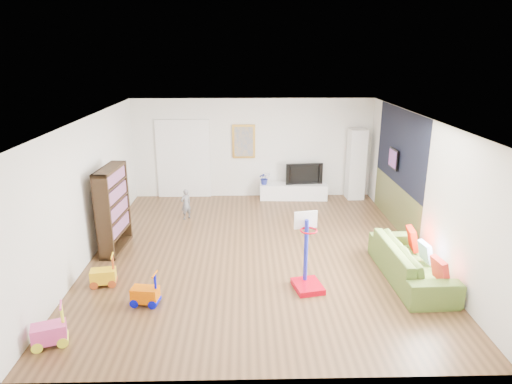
{
  "coord_description": "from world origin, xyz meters",
  "views": [
    {
      "loc": [
        -0.22,
        -8.47,
        3.93
      ],
      "look_at": [
        0.0,
        0.4,
        1.15
      ],
      "focal_mm": 32.0,
      "sensor_mm": 36.0,
      "label": 1
    }
  ],
  "objects_px": {
    "media_console": "(293,191)",
    "basketball_hoop": "(309,253)",
    "bookshelf": "(113,209)",
    "sofa": "(411,262)"
  },
  "relations": [
    {
      "from": "sofa",
      "to": "basketball_hoop",
      "type": "bearing_deg",
      "value": 97.77
    },
    {
      "from": "bookshelf",
      "to": "basketball_hoop",
      "type": "distance_m",
      "value": 4.12
    },
    {
      "from": "basketball_hoop",
      "to": "media_console",
      "type": "bearing_deg",
      "value": 75.16
    },
    {
      "from": "basketball_hoop",
      "to": "bookshelf",
      "type": "bearing_deg",
      "value": 142.93
    },
    {
      "from": "media_console",
      "to": "basketball_hoop",
      "type": "distance_m",
      "value": 4.99
    },
    {
      "from": "sofa",
      "to": "basketball_hoop",
      "type": "distance_m",
      "value": 1.94
    },
    {
      "from": "sofa",
      "to": "basketball_hoop",
      "type": "relative_size",
      "value": 1.65
    },
    {
      "from": "media_console",
      "to": "bookshelf",
      "type": "relative_size",
      "value": 1.05
    },
    {
      "from": "bookshelf",
      "to": "sofa",
      "type": "xyz_separation_m",
      "value": [
        5.6,
        -1.43,
        -0.54
      ]
    },
    {
      "from": "bookshelf",
      "to": "basketball_hoop",
      "type": "xyz_separation_m",
      "value": [
        3.72,
        -1.76,
        -0.19
      ]
    }
  ]
}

